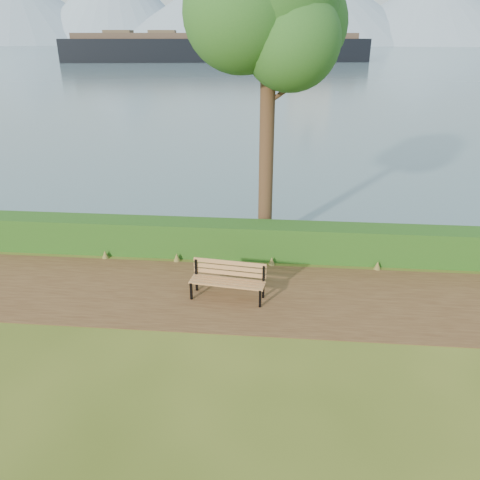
# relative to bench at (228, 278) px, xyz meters

# --- Properties ---
(ground) EXTENTS (140.00, 140.00, 0.00)m
(ground) POSITION_rel_bench_xyz_m (-0.59, -0.21, -0.52)
(ground) COLOR #425016
(ground) RESTS_ON ground
(path) EXTENTS (40.00, 3.40, 0.01)m
(path) POSITION_rel_bench_xyz_m (-0.59, 0.09, -0.52)
(path) COLOR #4E301A
(path) RESTS_ON ground
(hedge) EXTENTS (32.00, 0.85, 1.00)m
(hedge) POSITION_rel_bench_xyz_m (-0.59, 2.39, -0.02)
(hedge) COLOR #134012
(hedge) RESTS_ON ground
(water) EXTENTS (700.00, 510.00, 0.00)m
(water) POSITION_rel_bench_xyz_m (-0.59, 259.79, -0.52)
(water) COLOR #43586C
(water) RESTS_ON ground
(mountains) EXTENTS (585.00, 190.00, 70.00)m
(mountains) POSITION_rel_bench_xyz_m (-9.76, 405.84, 27.17)
(mountains) COLOR #8196AC
(mountains) RESTS_ON ground
(bench) EXTENTS (1.86, 0.75, 0.91)m
(bench) POSITION_rel_bench_xyz_m (0.00, 0.00, 0.00)
(bench) COLOR black
(bench) RESTS_ON ground
(tree) EXTENTS (4.20, 3.96, 8.88)m
(tree) POSITION_rel_bench_xyz_m (0.74, 3.24, 6.08)
(tree) COLOR #3C2618
(tree) RESTS_ON ground
(cargo_ship) EXTENTS (76.86, 23.29, 23.05)m
(cargo_ship) POSITION_rel_bench_xyz_m (-13.87, 117.70, 2.91)
(cargo_ship) COLOR black
(cargo_ship) RESTS_ON ground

